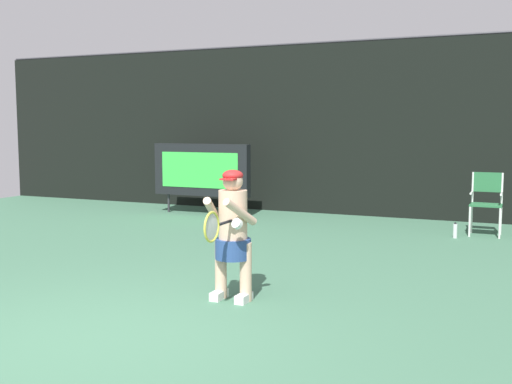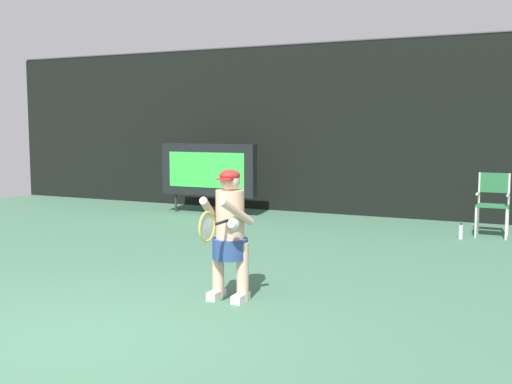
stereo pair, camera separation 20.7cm
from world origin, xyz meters
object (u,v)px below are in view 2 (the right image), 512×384
object	(u,v)px
tennis_racket	(208,226)
tennis_player	(230,231)
scoreboard	(208,170)
tennis_ball_loose	(217,223)
water_bottle	(461,232)
umpire_chair	(493,200)

from	to	relation	value
tennis_racket	tennis_player	bearing A→B (deg)	102.48
scoreboard	tennis_ball_loose	xyz separation A→B (m)	(0.86, -1.19, -0.91)
tennis_player	scoreboard	bearing A→B (deg)	121.48
tennis_ball_loose	water_bottle	bearing A→B (deg)	5.25
tennis_racket	scoreboard	bearing A→B (deg)	126.86
water_bottle	tennis_racket	xyz separation A→B (m)	(-1.78, -5.38, 0.77)
tennis_ball_loose	scoreboard	bearing A→B (deg)	125.78
scoreboard	tennis_player	distance (m)	6.58
tennis_player	tennis_racket	bearing A→B (deg)	-84.91
water_bottle	tennis_player	bearing A→B (deg)	-110.80
scoreboard	tennis_player	bearing A→B (deg)	-58.52
water_bottle	tennis_ball_loose	xyz separation A→B (m)	(-4.41, -0.41, -0.09)
scoreboard	tennis_player	size ratio (longest dim) A/B	1.55
scoreboard	tennis_racket	distance (m)	7.08
tennis_racket	tennis_ball_loose	size ratio (longest dim) A/B	8.85
scoreboard	umpire_chair	xyz separation A→B (m)	(5.72, -0.29, -0.33)
water_bottle	tennis_player	xyz separation A→B (m)	(-1.83, -4.83, 0.64)
water_bottle	scoreboard	bearing A→B (deg)	171.53
tennis_ball_loose	umpire_chair	bearing A→B (deg)	10.52
water_bottle	tennis_ball_loose	bearing A→B (deg)	-174.75
water_bottle	tennis_player	size ratio (longest dim) A/B	0.19
umpire_chair	tennis_ball_loose	distance (m)	4.98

